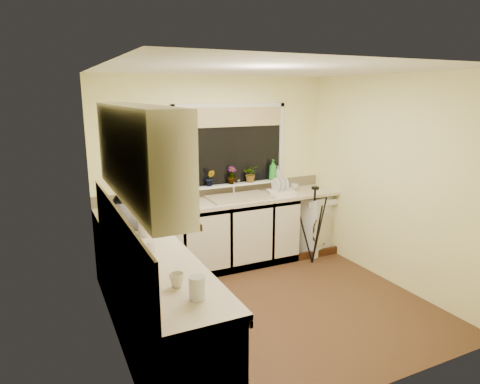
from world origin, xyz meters
name	(u,v)px	position (x,y,z in m)	size (l,w,h in m)	color
floor	(271,305)	(0.00, 0.00, 0.00)	(3.20, 3.20, 0.00)	#4F321F
ceiling	(275,69)	(0.00, 0.00, 2.45)	(3.20, 3.20, 0.00)	white
wall_back	(216,171)	(0.00, 1.50, 1.23)	(3.20, 3.20, 0.00)	#FFFAAA
wall_front	(380,241)	(0.00, -1.50, 1.23)	(3.20, 3.20, 0.00)	#FFFAAA
wall_left	(110,214)	(-1.60, 0.00, 1.23)	(3.00, 3.00, 0.00)	#FFFAAA
wall_right	(391,181)	(1.60, 0.00, 1.23)	(3.00, 3.00, 0.00)	#FFFAAA
base_cabinet_back	(202,238)	(-0.33, 1.20, 0.43)	(2.55, 0.60, 0.86)	silver
base_cabinet_left	(158,307)	(-1.30, -0.30, 0.43)	(0.54, 2.40, 0.86)	silver
worktop_back	(225,201)	(0.00, 1.20, 0.88)	(3.20, 0.60, 0.04)	beige
worktop_left	(156,258)	(-1.30, -0.30, 0.88)	(0.60, 2.40, 0.04)	beige
upper_cabinet	(137,153)	(-1.44, -0.45, 1.80)	(0.28, 1.90, 0.70)	silver
splashback_left	(119,236)	(-1.59, -0.30, 1.12)	(0.02, 2.40, 0.45)	beige
splashback_back	(217,190)	(0.00, 1.49, 0.97)	(3.20, 0.02, 0.14)	beige
window_glass	(230,146)	(0.20, 1.49, 1.55)	(1.50, 0.02, 1.00)	black
window_blind	(231,117)	(0.20, 1.46, 1.92)	(1.50, 0.02, 0.25)	tan
windowsill	(232,185)	(0.20, 1.43, 1.04)	(1.60, 0.14, 0.03)	white
sink	(239,197)	(0.20, 1.20, 0.91)	(0.82, 0.46, 0.03)	tan
faucet	(234,186)	(0.20, 1.38, 1.02)	(0.03, 0.03, 0.24)	silver
washing_machine	(310,222)	(1.36, 1.24, 0.41)	(0.58, 0.56, 0.83)	white
laptop	(176,202)	(-0.68, 1.13, 0.97)	(0.43, 0.40, 0.25)	gray
kettle	(147,224)	(-1.23, 0.27, 1.01)	(0.17, 0.17, 0.22)	white
dish_rack	(281,192)	(0.80, 1.15, 0.93)	(0.35, 0.26, 0.05)	white
tripod	(314,225)	(1.09, 0.78, 0.53)	(0.51, 0.51, 1.05)	black
glass_jug	(197,288)	(-1.24, -1.16, 0.98)	(0.11, 0.11, 0.16)	silver
steel_jar	(151,247)	(-1.32, -0.21, 0.95)	(0.07, 0.07, 0.10)	silver
microwave	(132,211)	(-1.29, 0.70, 1.04)	(0.50, 0.34, 0.28)	white
plant_a	(194,179)	(-0.34, 1.41, 1.17)	(0.12, 0.08, 0.23)	#999999
plant_b	(210,178)	(-0.12, 1.40, 1.16)	(0.12, 0.09, 0.21)	#999999
plant_c	(232,175)	(0.19, 1.41, 1.17)	(0.13, 0.13, 0.23)	#999999
plant_d	(251,174)	(0.47, 1.40, 1.16)	(0.21, 0.18, 0.23)	#999999
soap_bottle_green	(273,170)	(0.82, 1.41, 1.19)	(0.11, 0.11, 0.29)	green
soap_bottle_clear	(278,173)	(0.89, 1.40, 1.14)	(0.08, 0.09, 0.19)	#999999
cup_back	(294,187)	(1.10, 1.29, 0.95)	(0.12, 0.12, 0.09)	beige
cup_left	(177,280)	(-1.31, -0.93, 0.95)	(0.11, 0.11, 0.10)	beige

